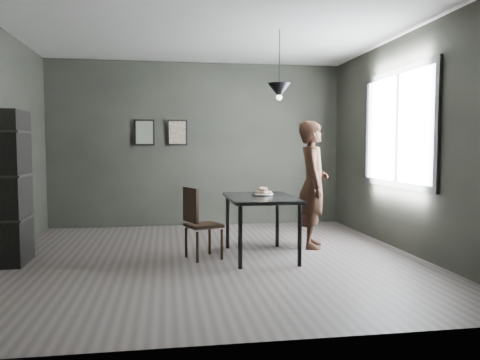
{
  "coord_description": "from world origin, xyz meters",
  "views": [
    {
      "loc": [
        -0.54,
        -5.6,
        1.35
      ],
      "look_at": [
        0.35,
        0.05,
        0.95
      ],
      "focal_mm": 35.0,
      "sensor_mm": 36.0,
      "label": 1
    }
  ],
  "objects": [
    {
      "name": "framed_print_right",
      "position": [
        -0.35,
        2.47,
        1.6
      ],
      "size": [
        0.34,
        0.04,
        0.44
      ],
      "color": "black",
      "rests_on": "ground"
    },
    {
      "name": "framed_print_left",
      "position": [
        -0.9,
        2.47,
        1.6
      ],
      "size": [
        0.34,
        0.04,
        0.44
      ],
      "color": "black",
      "rests_on": "ground"
    },
    {
      "name": "shelf_unit",
      "position": [
        -2.32,
        0.12,
        0.89
      ],
      "size": [
        0.34,
        0.59,
        1.77
      ],
      "primitive_type": "cube",
      "rotation": [
        0.0,
        0.0,
        0.0
      ],
      "color": "black",
      "rests_on": "ground"
    },
    {
      "name": "cafe_table",
      "position": [
        0.6,
        0.0,
        0.67
      ],
      "size": [
        0.8,
        1.2,
        0.75
      ],
      "color": "black",
      "rests_on": "ground"
    },
    {
      "name": "ground",
      "position": [
        0.0,
        0.0,
        0.0
      ],
      "size": [
        5.0,
        5.0,
        0.0
      ],
      "primitive_type": "plane",
      "color": "#393431",
      "rests_on": "ground"
    },
    {
      "name": "wood_chair",
      "position": [
        -0.17,
        -0.01,
        0.5
      ],
      "size": [
        0.49,
        0.49,
        0.87
      ],
      "rotation": [
        0.0,
        0.0,
        0.38
      ],
      "color": "black",
      "rests_on": "ground"
    },
    {
      "name": "pendant_lamp",
      "position": [
        0.85,
        0.1,
        2.05
      ],
      "size": [
        0.28,
        0.28,
        0.86
      ],
      "color": "black",
      "rests_on": "ground"
    },
    {
      "name": "white_plate",
      "position": [
        0.66,
        0.13,
        0.76
      ],
      "size": [
        0.23,
        0.23,
        0.01
      ],
      "primitive_type": "cylinder",
      "color": "white",
      "rests_on": "cafe_table"
    },
    {
      "name": "woman",
      "position": [
        1.41,
        0.45,
        0.85
      ],
      "size": [
        0.56,
        0.71,
        1.7
      ],
      "primitive_type": "imported",
      "rotation": [
        0.0,
        0.0,
        1.29
      ],
      "color": "black",
      "rests_on": "ground"
    },
    {
      "name": "donut_pile",
      "position": [
        0.66,
        0.13,
        0.79
      ],
      "size": [
        0.22,
        0.22,
        0.09
      ],
      "rotation": [
        0.0,
        0.0,
        -0.16
      ],
      "color": "beige",
      "rests_on": "white_plate"
    },
    {
      "name": "ceiling",
      "position": [
        0.0,
        0.0,
        2.8
      ],
      "size": [
        5.0,
        5.0,
        0.02
      ],
      "color": "silver",
      "rests_on": "ground"
    },
    {
      "name": "back_wall",
      "position": [
        0.0,
        2.5,
        1.4
      ],
      "size": [
        5.0,
        0.1,
        2.8
      ],
      "primitive_type": "cube",
      "color": "black",
      "rests_on": "ground"
    },
    {
      "name": "window_assembly",
      "position": [
        2.47,
        0.2,
        1.6
      ],
      "size": [
        0.04,
        1.96,
        1.56
      ],
      "color": "white",
      "rests_on": "ground"
    }
  ]
}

